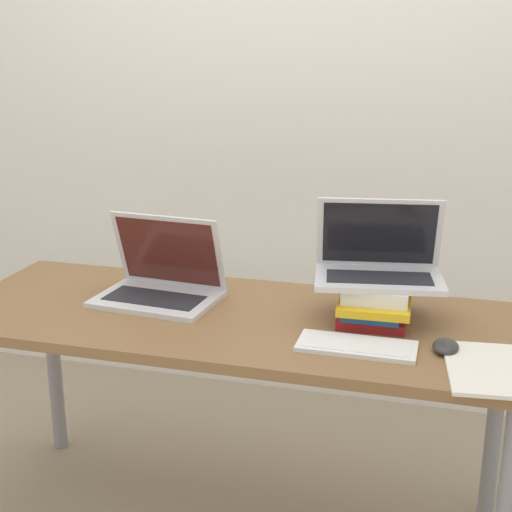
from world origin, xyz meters
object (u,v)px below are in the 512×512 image
(book_stack, at_px, (375,300))
(wireless_keyboard, at_px, (357,346))
(mouse, at_px, (446,346))
(laptop_left, at_px, (161,283))
(laptop_on_books, at_px, (379,263))
(notepad, at_px, (486,369))

(book_stack, height_order, wireless_keyboard, book_stack)
(wireless_keyboard, xyz_separation_m, mouse, (0.22, 0.04, 0.01))
(laptop_left, xyz_separation_m, book_stack, (0.64, 0.00, 0.01))
(mouse, bearing_deg, laptop_left, 168.66)
(laptop_on_books, distance_m, wireless_keyboard, 0.28)
(book_stack, xyz_separation_m, notepad, (0.29, -0.26, -0.05))
(wireless_keyboard, height_order, notepad, wireless_keyboard)
(laptop_left, relative_size, mouse, 3.89)
(laptop_on_books, bearing_deg, notepad, -43.92)
(laptop_on_books, height_order, wireless_keyboard, laptop_on_books)
(laptop_on_books, xyz_separation_m, mouse, (0.19, -0.19, -0.14))
(laptop_on_books, xyz_separation_m, wireless_keyboard, (-0.02, -0.23, -0.15))
(laptop_left, relative_size, book_stack, 1.36)
(book_stack, bearing_deg, laptop_on_books, 83.34)
(wireless_keyboard, xyz_separation_m, notepad, (0.31, -0.05, -0.00))
(book_stack, distance_m, mouse, 0.26)
(laptop_on_books, relative_size, mouse, 3.94)
(notepad, bearing_deg, wireless_keyboard, 171.70)
(laptop_on_books, bearing_deg, mouse, -44.69)
(book_stack, height_order, mouse, book_stack)
(book_stack, bearing_deg, notepad, -41.72)
(wireless_keyboard, bearing_deg, mouse, 10.58)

